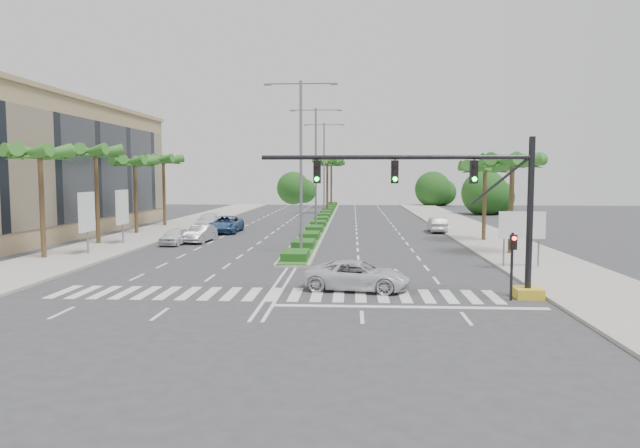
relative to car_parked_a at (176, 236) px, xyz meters
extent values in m
plane|color=#333335|center=(10.41, -18.44, -0.67)|extent=(160.00, 160.00, 0.00)
cube|color=gray|center=(25.61, 1.56, -0.60)|extent=(6.00, 120.00, 0.15)
cube|color=gray|center=(-4.79, 1.56, -0.60)|extent=(6.00, 120.00, 0.15)
cube|color=gray|center=(10.41, 26.56, -0.57)|extent=(2.20, 75.00, 0.20)
cube|color=#234E1A|center=(10.41, 26.56, -0.45)|extent=(1.80, 75.00, 0.04)
cube|color=tan|center=(-15.59, 7.56, 5.33)|extent=(12.00, 36.00, 12.00)
cube|color=gold|center=(21.91, -18.44, -0.45)|extent=(1.20, 1.20, 0.45)
cylinder|color=black|center=(21.91, -18.44, 3.03)|extent=(0.28, 0.28, 7.00)
cylinder|color=black|center=(15.91, -18.44, 5.63)|extent=(12.00, 0.20, 0.20)
cylinder|color=black|center=(20.51, -18.44, 4.53)|extent=(2.53, 0.12, 2.15)
cube|color=black|center=(19.41, -18.44, 4.98)|extent=(0.32, 0.24, 1.00)
cylinder|color=#19E533|center=(19.41, -18.58, 4.66)|extent=(0.20, 0.06, 0.20)
cube|color=black|center=(15.91, -18.44, 4.98)|extent=(0.32, 0.24, 1.00)
cylinder|color=#19E533|center=(15.91, -18.58, 4.66)|extent=(0.20, 0.06, 0.20)
cube|color=black|center=(12.41, -18.44, 4.98)|extent=(0.32, 0.24, 1.00)
cylinder|color=#19E533|center=(12.41, -18.58, 4.66)|extent=(0.20, 0.06, 0.20)
cylinder|color=black|center=(21.01, -19.04, 0.83)|extent=(0.12, 0.12, 3.00)
cube|color=black|center=(21.01, -19.19, 1.93)|extent=(0.28, 0.22, 0.65)
cylinder|color=red|center=(21.01, -19.32, 2.11)|extent=(0.18, 0.05, 0.18)
cylinder|color=slate|center=(22.91, -10.44, 0.73)|extent=(0.10, 0.10, 2.80)
cylinder|color=slate|center=(24.91, -10.44, 0.73)|extent=(0.10, 0.10, 2.80)
cube|color=#0C6638|center=(23.91, -10.44, 1.93)|extent=(2.60, 0.08, 1.50)
cube|color=white|center=(23.91, -10.49, 1.93)|extent=(2.70, 0.02, 1.60)
cylinder|color=slate|center=(-4.09, -6.44, 0.73)|extent=(0.12, 0.12, 2.80)
cube|color=white|center=(-4.09, -6.44, 2.33)|extent=(0.18, 2.10, 2.70)
cube|color=#D8594C|center=(-4.09, -6.44, 2.33)|extent=(0.12, 2.00, 2.60)
cylinder|color=slate|center=(-4.09, -0.44, 0.73)|extent=(0.12, 0.12, 2.80)
cube|color=white|center=(-4.09, -0.44, 2.33)|extent=(0.18, 2.10, 2.70)
cube|color=#D8594C|center=(-4.09, -0.44, 2.33)|extent=(0.12, 2.00, 2.60)
cylinder|color=brown|center=(-6.09, -8.44, 2.83)|extent=(0.32, 0.32, 7.00)
sphere|color=brown|center=(-6.09, -8.44, 6.23)|extent=(0.70, 0.70, 0.70)
cone|color=#226C22|center=(-4.99, -8.44, 6.13)|extent=(0.90, 3.62, 1.50)
cone|color=#226C22|center=(-5.41, -7.58, 6.13)|extent=(3.39, 2.96, 1.50)
cone|color=#226C22|center=(-6.34, -7.37, 6.13)|extent=(3.73, 1.68, 1.50)
cone|color=#226C22|center=(-7.09, -7.96, 6.13)|extent=(2.38, 3.65, 1.50)
cone|color=#226C22|center=(-7.09, -8.92, 6.13)|extent=(2.38, 3.65, 1.50)
cone|color=#226C22|center=(-6.34, -9.51, 6.13)|extent=(3.73, 1.68, 1.50)
cone|color=#226C22|center=(-5.41, -9.30, 6.13)|extent=(3.39, 2.96, 1.50)
cylinder|color=brown|center=(-6.09, -0.44, 3.03)|extent=(0.32, 0.32, 7.40)
sphere|color=brown|center=(-6.09, -0.44, 6.63)|extent=(0.70, 0.70, 0.70)
cone|color=#226C22|center=(-4.99, -0.44, 6.53)|extent=(0.90, 3.62, 1.50)
cone|color=#226C22|center=(-5.41, 0.42, 6.53)|extent=(3.39, 2.96, 1.50)
cone|color=#226C22|center=(-6.34, 0.63, 6.53)|extent=(3.73, 1.68, 1.50)
cone|color=#226C22|center=(-7.09, 0.04, 6.53)|extent=(2.38, 3.65, 1.50)
cone|color=#226C22|center=(-7.09, -0.92, 6.53)|extent=(2.38, 3.65, 1.50)
cone|color=#226C22|center=(-6.34, -1.51, 6.53)|extent=(3.73, 1.68, 1.50)
cone|color=#226C22|center=(-5.41, -1.30, 6.53)|extent=(3.39, 2.96, 1.50)
cylinder|color=brown|center=(-6.09, 7.56, 2.73)|extent=(0.32, 0.32, 6.80)
sphere|color=brown|center=(-6.09, 7.56, 6.03)|extent=(0.70, 0.70, 0.70)
cone|color=#226C22|center=(-4.99, 7.56, 5.93)|extent=(0.90, 3.62, 1.50)
cone|color=#226C22|center=(-5.41, 8.42, 5.93)|extent=(3.39, 2.96, 1.50)
cone|color=#226C22|center=(-6.34, 8.63, 5.93)|extent=(3.73, 1.68, 1.50)
cone|color=#226C22|center=(-7.09, 8.04, 5.93)|extent=(2.38, 3.65, 1.50)
cone|color=#226C22|center=(-7.09, 7.08, 5.93)|extent=(2.38, 3.65, 1.50)
cone|color=#226C22|center=(-6.34, 6.49, 5.93)|extent=(3.73, 1.68, 1.50)
cone|color=#226C22|center=(-5.41, 6.70, 5.93)|extent=(3.39, 2.96, 1.50)
cylinder|color=brown|center=(-6.09, 15.56, 2.93)|extent=(0.32, 0.32, 7.20)
sphere|color=brown|center=(-6.09, 15.56, 6.43)|extent=(0.70, 0.70, 0.70)
cone|color=#226C22|center=(-4.99, 15.56, 6.33)|extent=(0.90, 3.62, 1.50)
cone|color=#226C22|center=(-5.41, 16.42, 6.33)|extent=(3.39, 2.96, 1.50)
cone|color=#226C22|center=(-6.34, 16.63, 6.33)|extent=(3.73, 1.68, 1.50)
cone|color=#226C22|center=(-7.09, 16.04, 6.33)|extent=(2.38, 3.65, 1.50)
cone|color=#226C22|center=(-7.09, 15.08, 6.33)|extent=(2.38, 3.65, 1.50)
cone|color=#226C22|center=(-6.34, 14.49, 6.33)|extent=(3.73, 1.68, 1.50)
cone|color=#226C22|center=(-5.41, 14.70, 6.33)|extent=(3.39, 2.96, 1.50)
cylinder|color=brown|center=(24.91, -4.44, 2.58)|extent=(0.32, 0.32, 6.50)
sphere|color=brown|center=(24.91, -4.44, 5.73)|extent=(0.70, 0.70, 0.70)
cone|color=#226C22|center=(26.01, -4.44, 5.63)|extent=(0.90, 3.62, 1.50)
cone|color=#226C22|center=(25.59, -3.58, 5.63)|extent=(3.39, 2.96, 1.50)
cone|color=#226C22|center=(24.66, -3.37, 5.63)|extent=(3.73, 1.68, 1.50)
cone|color=#226C22|center=(23.91, -3.96, 5.63)|extent=(2.38, 3.65, 1.50)
cone|color=#226C22|center=(23.91, -4.92, 5.63)|extent=(2.38, 3.65, 1.50)
cone|color=#226C22|center=(24.66, -5.51, 5.63)|extent=(3.73, 1.68, 1.50)
cone|color=#226C22|center=(25.59, -5.30, 5.63)|extent=(3.39, 2.96, 1.50)
cylinder|color=brown|center=(24.91, 3.56, 2.43)|extent=(0.32, 0.32, 6.20)
sphere|color=brown|center=(24.91, 3.56, 5.43)|extent=(0.70, 0.70, 0.70)
cone|color=#226C22|center=(26.01, 3.56, 5.33)|extent=(0.90, 3.62, 1.50)
cone|color=#226C22|center=(25.59, 4.42, 5.33)|extent=(3.39, 2.96, 1.50)
cone|color=#226C22|center=(24.66, 4.63, 5.33)|extent=(3.73, 1.68, 1.50)
cone|color=#226C22|center=(23.91, 4.04, 5.33)|extent=(2.38, 3.65, 1.50)
cone|color=#226C22|center=(23.91, 3.08, 5.33)|extent=(2.38, 3.65, 1.50)
cone|color=#226C22|center=(24.66, 2.49, 5.33)|extent=(3.73, 1.68, 1.50)
cone|color=#226C22|center=(25.59, 2.70, 5.33)|extent=(3.39, 2.96, 1.50)
cylinder|color=brown|center=(10.41, 36.56, 3.08)|extent=(0.32, 0.32, 7.50)
sphere|color=brown|center=(10.41, 36.56, 6.73)|extent=(0.70, 0.70, 0.70)
cone|color=#226C22|center=(11.51, 36.56, 6.63)|extent=(0.90, 3.62, 1.50)
cone|color=#226C22|center=(11.09, 37.42, 6.63)|extent=(3.39, 2.96, 1.50)
cone|color=#226C22|center=(10.16, 37.63, 6.63)|extent=(3.73, 1.68, 1.50)
cone|color=#226C22|center=(9.41, 37.04, 6.63)|extent=(2.38, 3.65, 1.50)
cone|color=#226C22|center=(9.41, 36.08, 6.63)|extent=(2.38, 3.65, 1.50)
cone|color=#226C22|center=(10.16, 35.49, 6.63)|extent=(3.73, 1.68, 1.50)
cone|color=#226C22|center=(11.09, 35.70, 6.63)|extent=(3.39, 2.96, 1.50)
cylinder|color=brown|center=(10.41, 51.56, 3.08)|extent=(0.32, 0.32, 7.50)
sphere|color=brown|center=(10.41, 51.56, 6.73)|extent=(0.70, 0.70, 0.70)
cone|color=#226C22|center=(11.51, 51.56, 6.63)|extent=(0.90, 3.62, 1.50)
cone|color=#226C22|center=(11.09, 52.42, 6.63)|extent=(3.39, 2.96, 1.50)
cone|color=#226C22|center=(10.16, 52.63, 6.63)|extent=(3.73, 1.68, 1.50)
cone|color=#226C22|center=(9.41, 52.04, 6.63)|extent=(2.38, 3.65, 1.50)
cone|color=#226C22|center=(9.41, 51.08, 6.63)|extent=(2.38, 3.65, 1.50)
cone|color=#226C22|center=(10.16, 50.49, 6.63)|extent=(3.73, 1.68, 1.50)
cone|color=#226C22|center=(11.09, 50.70, 6.63)|extent=(3.39, 2.96, 1.50)
cylinder|color=slate|center=(10.41, -4.44, 5.33)|extent=(0.20, 0.20, 12.00)
cylinder|color=slate|center=(9.21, -4.44, 11.13)|extent=(2.40, 0.10, 0.10)
cylinder|color=slate|center=(11.61, -4.44, 11.13)|extent=(2.40, 0.10, 0.10)
cube|color=slate|center=(8.11, -4.44, 11.08)|extent=(0.50, 0.25, 0.12)
cube|color=slate|center=(12.71, -4.44, 11.08)|extent=(0.50, 0.25, 0.12)
cylinder|color=slate|center=(10.41, 11.56, 5.33)|extent=(0.20, 0.20, 12.00)
cylinder|color=slate|center=(9.21, 11.56, 11.13)|extent=(2.40, 0.10, 0.10)
cylinder|color=slate|center=(11.61, 11.56, 11.13)|extent=(2.40, 0.10, 0.10)
cube|color=slate|center=(8.11, 11.56, 11.08)|extent=(0.50, 0.25, 0.12)
cube|color=slate|center=(12.71, 11.56, 11.08)|extent=(0.50, 0.25, 0.12)
cylinder|color=slate|center=(10.41, 27.56, 5.33)|extent=(0.20, 0.20, 12.00)
cylinder|color=slate|center=(9.21, 27.56, 11.13)|extent=(2.40, 0.10, 0.10)
cylinder|color=slate|center=(11.61, 27.56, 11.13)|extent=(2.40, 0.10, 0.10)
cube|color=slate|center=(8.11, 27.56, 11.08)|extent=(0.50, 0.25, 0.12)
cube|color=slate|center=(12.71, 27.56, 11.08)|extent=(0.50, 0.25, 0.12)
imported|color=white|center=(0.00, 0.00, 0.00)|extent=(1.90, 4.06, 1.34)
imported|color=#ABAAAF|center=(1.51, 1.75, 0.04)|extent=(1.90, 4.43, 1.42)
imported|color=navy|center=(1.86, 9.56, 0.13)|extent=(2.72, 5.82, 1.61)
imported|color=white|center=(-0.86, 13.48, 0.09)|extent=(2.53, 5.40, 1.53)
imported|color=silver|center=(14.27, -17.13, 0.03)|extent=(5.38, 3.16, 1.41)
imported|color=#AFAFB4|center=(22.21, 11.23, 0.05)|extent=(1.63, 4.44, 1.45)
camera|label=1|loc=(14.03, -44.20, 4.83)|focal=32.00mm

